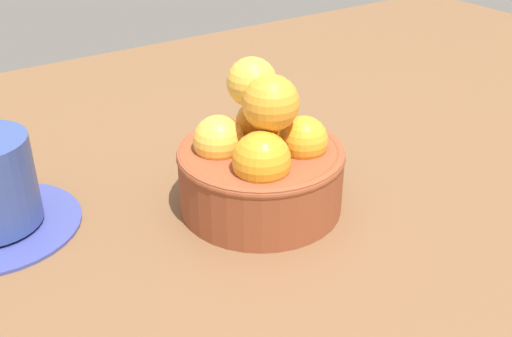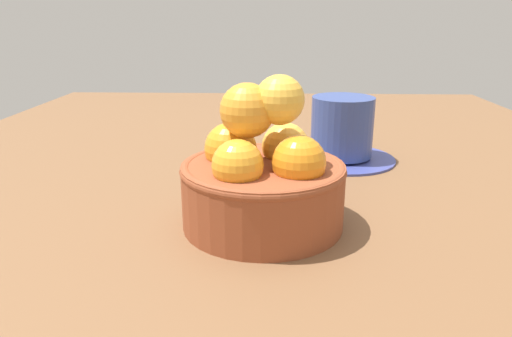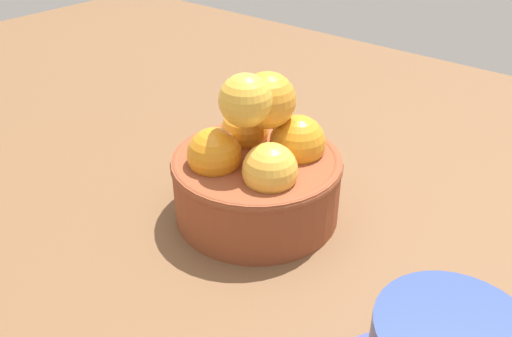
{
  "view_description": "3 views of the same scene",
  "coord_description": "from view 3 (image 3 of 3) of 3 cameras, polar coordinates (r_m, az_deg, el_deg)",
  "views": [
    {
      "loc": [
        26.64,
        38.71,
        29.94
      ],
      "look_at": [
        1.71,
        1.77,
        5.21
      ],
      "focal_mm": 42.69,
      "sensor_mm": 36.0,
      "label": 1
    },
    {
      "loc": [
        -39.67,
        -0.8,
        18.29
      ],
      "look_at": [
        0.54,
        0.64,
        5.21
      ],
      "focal_mm": 32.99,
      "sensor_mm": 36.0,
      "label": 2
    },
    {
      "loc": [
        24.92,
        -30.02,
        28.37
      ],
      "look_at": [
        -1.79,
        2.05,
        3.03
      ],
      "focal_mm": 37.19,
      "sensor_mm": 36.0,
      "label": 3
    }
  ],
  "objects": [
    {
      "name": "ground_plane",
      "position": [
        0.49,
        0.07,
        -6.6
      ],
      "size": [
        154.12,
        99.03,
        3.92
      ],
      "primitive_type": "cube",
      "color": "brown"
    },
    {
      "name": "terracotta_bowl",
      "position": [
        0.46,
        0.13,
        -0.05
      ],
      "size": [
        14.77,
        14.77,
        13.68
      ],
      "color": "brown",
      "rests_on": "ground_plane"
    }
  ]
}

